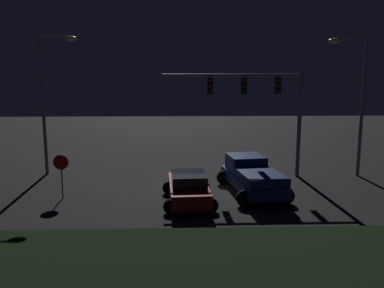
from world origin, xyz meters
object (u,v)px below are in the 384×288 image
Objects in this scene: pickup_truck at (251,174)px; traffic_signal_gantry at (260,96)px; car_sedan at (188,188)px; stop_sign at (61,168)px; street_lamp_left at (49,89)px; street_lamp_right at (356,91)px.

pickup_truck is 0.68× the size of traffic_signal_gantry.
car_sedan is (-3.34, -1.59, -0.26)m from pickup_truck.
stop_sign is (-6.30, 0.92, 0.82)m from car_sedan.
pickup_truck is at bearing 3.99° from stop_sign.
traffic_signal_gantry is 0.98× the size of street_lamp_left.
street_lamp_right is at bearing 13.85° from stop_sign.
stop_sign is at bearing -68.65° from street_lamp_left.
street_lamp_right reaches higher than car_sedan.
street_lamp_left is at bearing 50.84° from car_sedan.
traffic_signal_gantry reaches higher than pickup_truck.
pickup_truck is 13.20m from street_lamp_left.
street_lamp_left is at bearing 60.83° from pickup_truck.
street_lamp_right reaches higher than traffic_signal_gantry.
traffic_signal_gantry is 1.00× the size of street_lamp_right.
street_lamp_right is 3.73× the size of stop_sign.
car_sedan is at bearing -131.23° from traffic_signal_gantry.
street_lamp_right is at bearing -3.41° from street_lamp_left.
pickup_truck is 1.25× the size of car_sedan.
street_lamp_left reaches higher than pickup_truck.
traffic_signal_gantry is (1.00, 3.36, 3.90)m from pickup_truck.
car_sedan is 7.79m from traffic_signal_gantry.
street_lamp_left is (-8.31, 6.06, 4.57)m from car_sedan.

